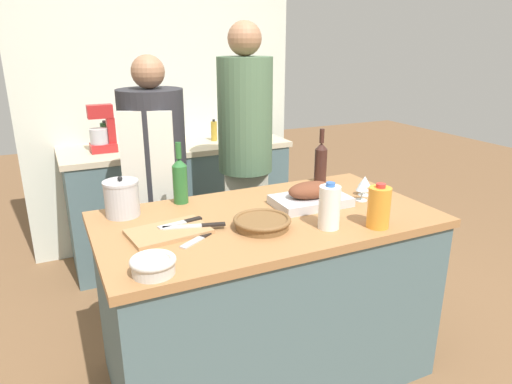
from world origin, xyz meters
The scene contains 24 objects.
ground_plane centered at (0.00, 0.00, 0.00)m, with size 12.00×12.00×0.00m, color brown.
kitchen_island centered at (0.00, 0.00, 0.44)m, with size 1.59×0.86×0.88m.
back_counter centered at (0.00, 1.55, 0.46)m, with size 1.71×0.60×0.92m.
back_wall centered at (0.00, 1.90, 1.27)m, with size 2.21×0.10×2.55m.
roasting_pan centered at (0.26, 0.04, 0.93)m, with size 0.38×0.24×0.12m.
wicker_basket centered at (-0.09, -0.12, 0.91)m, with size 0.26×0.26×0.05m.
cutting_board centered at (-0.48, -0.01, 0.89)m, with size 0.36×0.26×0.02m.
stock_pot centered at (-0.62, 0.30, 0.97)m, with size 0.17×0.17×0.20m.
mixing_bowl centered at (-0.63, -0.33, 0.92)m, with size 0.17×0.17×0.06m.
juice_jug centered at (0.38, -0.33, 0.97)m, with size 0.10×0.10×0.20m.
milk_jug centered at (0.18, -0.25, 0.98)m, with size 0.09×0.09×0.21m.
wine_bottle_green centered at (0.53, 0.36, 1.00)m, with size 0.07×0.07×0.31m.
wine_bottle_dark centered at (-0.32, 0.36, 1.00)m, with size 0.07×0.07×0.32m.
wine_glass_left centered at (0.54, -0.02, 0.96)m, with size 0.07×0.07×0.11m.
wine_glass_right centered at (0.60, 0.05, 0.96)m, with size 0.07×0.07×0.11m.
knife_chef centered at (-0.36, -0.02, 0.90)m, with size 0.27×0.10×0.01m.
knife_paring centered at (-0.38, -0.12, 0.88)m, with size 0.18×0.13×0.01m.
knife_bread centered at (-0.41, 0.04, 0.90)m, with size 0.21×0.07×0.01m.
stand_mixer centered at (-0.53, 1.55, 1.05)m, with size 0.18×0.14×0.33m.
condiment_bottle_tall centered at (-0.50, 1.70, 1.01)m, with size 0.06×0.06×0.20m.
condiment_bottle_short centered at (0.50, 1.51, 0.98)m, with size 0.06×0.06×0.14m.
condiment_bottle_extra centered at (0.31, 1.56, 0.99)m, with size 0.05×0.05×0.17m.
person_cook_aproned centered at (-0.35, 0.79, 0.88)m, with size 0.40×0.42×1.60m.
person_cook_guest centered at (0.26, 0.83, 1.00)m, with size 0.35×0.35×1.79m.
Camera 1 is at (-0.92, -1.81, 1.68)m, focal length 32.00 mm.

